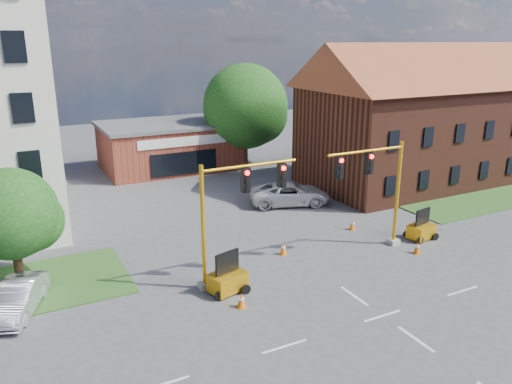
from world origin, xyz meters
TOP-DOWN VIEW (x-y plane):
  - ground at (0.00, 0.00)m, footprint 120.00×120.00m
  - grass_verge_ne at (18.00, 9.00)m, footprint 14.00×4.00m
  - lane_markings at (0.00, -3.00)m, footprint 60.00×36.00m
  - brick_shop at (0.00, 29.98)m, footprint 12.40×8.40m
  - townhouse_row at (18.00, 16.00)m, footprint 21.00×11.00m
  - tree_large at (6.90, 27.08)m, footprint 8.26×7.87m
  - tree_nw_front at (-13.78, 10.58)m, footprint 4.64×4.41m
  - signal_mast_west at (-4.36, 6.00)m, footprint 5.30×0.60m
  - signal_mast_east at (4.36, 6.00)m, footprint 5.30×0.60m
  - trailer_west at (-5.16, 5.17)m, footprint 1.99×1.59m
  - trailer_east at (8.07, 5.87)m, footprint 1.77×1.33m
  - cone_a at (-5.22, 3.52)m, footprint 0.40×0.40m
  - cone_b at (-0.59, 7.69)m, footprint 0.40×0.40m
  - cone_c at (6.24, 4.33)m, footprint 0.40×0.40m
  - cone_d at (5.28, 9.00)m, footprint 0.40×0.40m
  - pickup_white at (4.37, 15.26)m, footprint 6.43×4.50m
  - sedan_silver_front at (-14.20, 7.66)m, footprint 3.00×4.56m

SIDE VIEW (x-z plane):
  - ground at x=0.00m, z-range 0.00..0.00m
  - lane_markings at x=0.00m, z-range 0.00..0.01m
  - grass_verge_ne at x=18.00m, z-range 0.00..0.08m
  - cone_a at x=-5.22m, z-range -0.01..0.69m
  - cone_b at x=-0.59m, z-range -0.01..0.69m
  - cone_c at x=6.24m, z-range -0.01..0.69m
  - cone_d at x=5.28m, z-range -0.01..0.69m
  - trailer_east at x=8.07m, z-range -0.34..1.49m
  - trailer_west at x=-5.16m, z-range -0.37..1.61m
  - sedan_silver_front at x=-14.20m, z-range 0.00..1.42m
  - pickup_white at x=4.37m, z-range 0.00..1.63m
  - brick_shop at x=0.00m, z-range 0.01..4.31m
  - tree_nw_front at x=-13.78m, z-range 0.60..6.54m
  - signal_mast_west at x=-4.36m, z-range 0.82..7.02m
  - signal_mast_east at x=4.36m, z-range 0.82..7.02m
  - tree_large at x=6.90m, z-range 0.66..10.34m
  - townhouse_row at x=18.00m, z-range 0.18..11.68m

